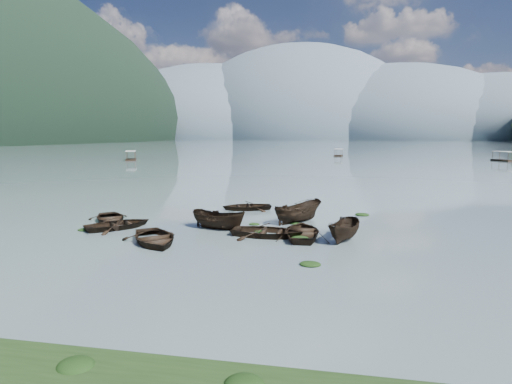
% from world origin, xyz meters
% --- Properties ---
extents(ground_plane, '(2400.00, 2400.00, 0.00)m').
position_xyz_m(ground_plane, '(0.00, 0.00, 0.00)').
color(ground_plane, slate).
extents(haze_mtn_a, '(520.00, 520.00, 280.00)m').
position_xyz_m(haze_mtn_a, '(-260.00, 900.00, 0.00)').
color(haze_mtn_a, '#475666').
rests_on(haze_mtn_a, ground).
extents(haze_mtn_b, '(520.00, 520.00, 340.00)m').
position_xyz_m(haze_mtn_b, '(-60.00, 900.00, 0.00)').
color(haze_mtn_b, '#475666').
rests_on(haze_mtn_b, ground).
extents(haze_mtn_c, '(520.00, 520.00, 260.00)m').
position_xyz_m(haze_mtn_c, '(140.00, 900.00, 0.00)').
color(haze_mtn_c, '#475666').
rests_on(haze_mtn_c, ground).
extents(haze_mtn_d, '(520.00, 520.00, 220.00)m').
position_xyz_m(haze_mtn_d, '(320.00, 900.00, 0.00)').
color(haze_mtn_d, '#475666').
rests_on(haze_mtn_d, ground).
extents(rowboat_0, '(5.93, 6.22, 1.05)m').
position_xyz_m(rowboat_0, '(-4.75, 1.62, 0.00)').
color(rowboat_0, black).
rests_on(rowboat_0, ground).
extents(rowboat_1, '(5.72, 5.73, 0.98)m').
position_xyz_m(rowboat_1, '(-9.16, 5.10, 0.00)').
color(rowboat_1, black).
rests_on(rowboat_1, ground).
extents(rowboat_2, '(4.71, 2.85, 1.71)m').
position_xyz_m(rowboat_2, '(-1.75, 6.16, 0.00)').
color(rowboat_2, black).
rests_on(rowboat_2, ground).
extents(rowboat_3, '(3.90, 5.23, 1.04)m').
position_xyz_m(rowboat_3, '(4.47, 5.06, 0.00)').
color(rowboat_3, black).
rests_on(rowboat_3, ground).
extents(rowboat_4, '(5.13, 3.79, 1.03)m').
position_xyz_m(rowboat_4, '(2.10, 4.68, 0.00)').
color(rowboat_4, black).
rests_on(rowboat_4, ground).
extents(rowboat_5, '(2.84, 4.46, 1.61)m').
position_xyz_m(rowboat_5, '(7.26, 4.55, 0.00)').
color(rowboat_5, black).
rests_on(rowboat_5, ground).
extents(rowboat_6, '(5.22, 5.48, 0.92)m').
position_xyz_m(rowboat_6, '(-11.06, 7.19, 0.00)').
color(rowboat_6, black).
rests_on(rowboat_6, ground).
extents(rowboat_7, '(5.32, 4.49, 0.94)m').
position_xyz_m(rowboat_7, '(-1.32, 14.32, 0.00)').
color(rowboat_7, black).
rests_on(rowboat_7, ground).
extents(rowboat_8, '(4.56, 4.91, 1.89)m').
position_xyz_m(rowboat_8, '(3.84, 9.61, 0.00)').
color(rowboat_8, black).
rests_on(rowboat_8, ground).
extents(weed_clump_0, '(0.97, 0.79, 0.21)m').
position_xyz_m(weed_clump_0, '(-11.27, 4.01, 0.00)').
color(weed_clump_0, black).
rests_on(weed_clump_0, ground).
extents(weed_clump_1, '(0.87, 0.69, 0.19)m').
position_xyz_m(weed_clump_1, '(0.56, 8.09, 0.00)').
color(weed_clump_1, black).
rests_on(weed_clump_1, ground).
extents(weed_clump_2, '(1.15, 0.92, 0.25)m').
position_xyz_m(weed_clump_2, '(5.27, -1.05, 0.00)').
color(weed_clump_2, black).
rests_on(weed_clump_2, ground).
extents(weed_clump_3, '(0.84, 0.71, 0.19)m').
position_xyz_m(weed_clump_3, '(3.60, 8.92, 0.00)').
color(weed_clump_3, black).
rests_on(weed_clump_3, ground).
extents(weed_clump_4, '(1.20, 0.95, 0.25)m').
position_xyz_m(weed_clump_4, '(4.35, 4.32, 0.00)').
color(weed_clump_4, black).
rests_on(weed_clump_4, ground).
extents(weed_clump_5, '(0.94, 0.76, 0.20)m').
position_xyz_m(weed_clump_5, '(-12.35, 9.77, 0.00)').
color(weed_clump_5, black).
rests_on(weed_clump_5, ground).
extents(weed_clump_6, '(1.09, 0.91, 0.23)m').
position_xyz_m(weed_clump_6, '(1.46, 5.89, 0.00)').
color(weed_clump_6, black).
rests_on(weed_clump_6, ground).
extents(weed_clump_7, '(1.22, 0.97, 0.27)m').
position_xyz_m(weed_clump_7, '(9.12, 13.31, 0.00)').
color(weed_clump_7, black).
rests_on(weed_clump_7, ground).
extents(pontoon_left, '(5.33, 7.22, 2.56)m').
position_xyz_m(pontoon_left, '(-48.98, 83.65, 0.00)').
color(pontoon_left, black).
rests_on(pontoon_left, ground).
extents(pontoon_centre, '(3.37, 6.56, 2.41)m').
position_xyz_m(pontoon_centre, '(9.61, 118.24, 0.00)').
color(pontoon_centre, black).
rests_on(pontoon_centre, ground).
extents(pontoon_right, '(4.70, 7.18, 2.55)m').
position_xyz_m(pontoon_right, '(53.66, 98.47, 0.00)').
color(pontoon_right, black).
rests_on(pontoon_right, ground).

